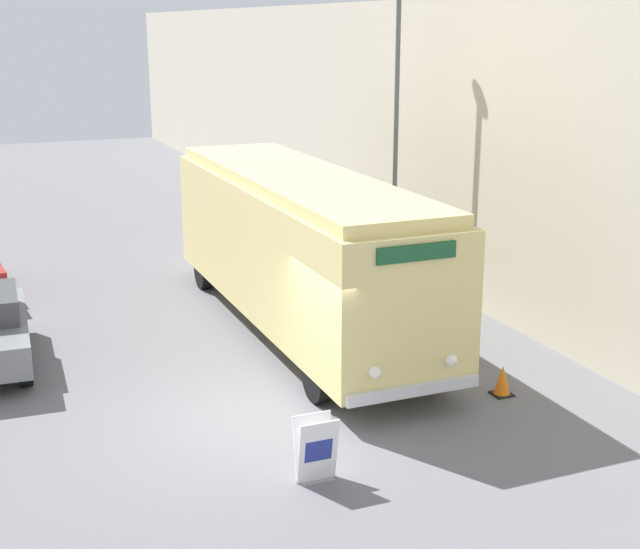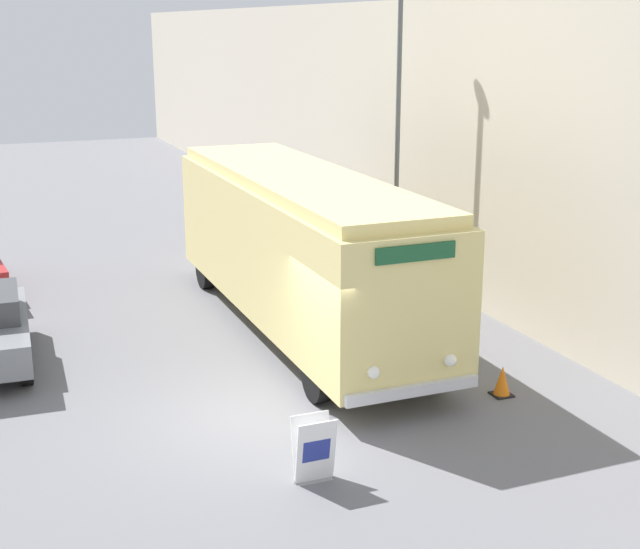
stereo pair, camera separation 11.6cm
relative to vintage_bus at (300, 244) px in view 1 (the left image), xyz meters
The scene contains 6 objects.
ground_plane 5.16m from the vintage_bus, 118.86° to the right, with size 80.00×80.00×0.00m, color slate.
building_wall_right 7.55m from the vintage_bus, 52.10° to the left, with size 0.30×60.00×7.16m.
vintage_bus is the anchor object (origin of this frame).
sign_board 7.05m from the vintage_bus, 109.23° to the right, with size 0.61×0.38×1.01m.
streetlamp 4.73m from the vintage_bus, 30.16° to the left, with size 0.36×0.36×7.54m.
traffic_cone 5.56m from the vintage_bus, 67.01° to the right, with size 0.36×0.36×0.57m.
Camera 1 is at (-4.46, -13.38, 6.55)m, focal length 50.00 mm.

